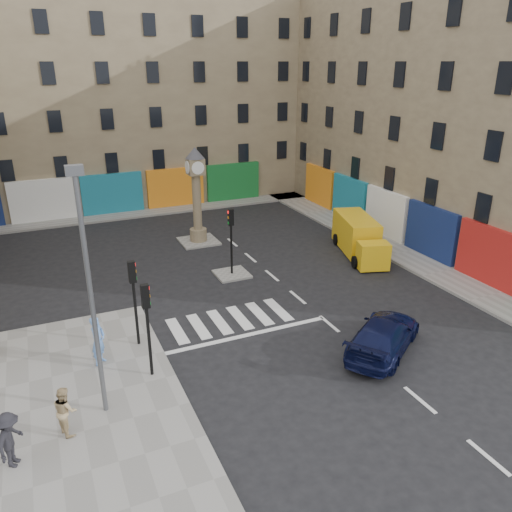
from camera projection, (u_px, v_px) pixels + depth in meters
ground at (341, 334)px, 21.82m from camera, size 120.00×120.00×0.00m
sidewalk_left at (84, 433)px, 15.92m from camera, size 7.00×16.00×0.15m
sidewalk_right at (369, 237)px, 33.61m from camera, size 2.60×30.00×0.15m
sidewalk_far at (142, 213)px, 39.16m from camera, size 32.00×2.40×0.15m
island_near at (232, 274)px, 27.85m from camera, size 1.80×1.80×0.12m
island_far at (199, 241)px, 32.95m from camera, size 2.40×2.40×0.12m
building_right at (457, 112)px, 33.12m from camera, size 10.00×30.00×16.00m
building_far at (118, 96)px, 41.03m from camera, size 32.00×10.00×17.00m
traffic_light_left_near at (147, 316)px, 17.89m from camera, size 0.28×0.22×3.70m
traffic_light_left_far at (134, 290)px, 19.93m from camera, size 0.28×0.22×3.70m
traffic_light_island at (231, 231)px, 26.93m from camera, size 0.28×0.22×3.70m
lamp_post at (89, 285)px, 15.18m from camera, size 0.50×0.25×8.30m
clock_pillar at (196, 190)px, 31.68m from camera, size 1.20×1.20×6.10m
navy_sedan at (383, 335)px, 20.32m from camera, size 5.22×4.51×1.44m
yellow_van at (359, 237)px, 30.65m from camera, size 3.44×6.24×2.18m
pedestrian_blue at (98, 340)px, 19.12m from camera, size 0.81×0.88×2.01m
pedestrian_tan at (65, 410)px, 15.57m from camera, size 0.84×0.95×1.65m
pedestrian_dark at (10, 440)px, 14.26m from camera, size 1.08×1.32×1.77m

